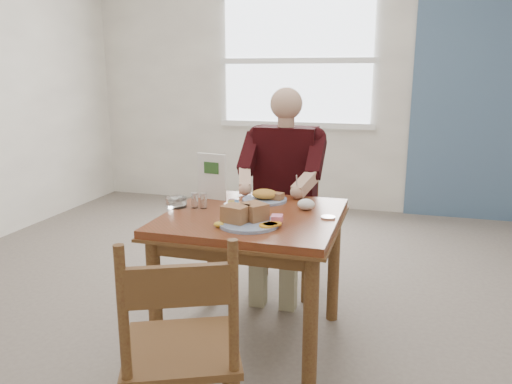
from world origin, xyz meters
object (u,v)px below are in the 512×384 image
(far_plate, at_px, (266,197))
(table, at_px, (253,233))
(chair_near, at_px, (182,353))
(chair_far, at_px, (286,221))
(near_plate, at_px, (248,217))
(diner, at_px, (284,176))

(far_plate, bearing_deg, table, -89.35)
(table, relative_size, chair_near, 0.97)
(chair_far, height_order, chair_near, same)
(chair_near, bearing_deg, near_plate, 88.02)
(chair_near, xyz_separation_m, far_plate, (-0.01, 1.21, 0.30))
(diner, bearing_deg, chair_far, 90.01)
(table, height_order, near_plate, near_plate)
(chair_near, distance_m, diner, 1.68)
(diner, relative_size, near_plate, 3.60)
(chair_near, relative_size, far_plate, 3.08)
(table, relative_size, chair_far, 0.97)
(diner, distance_m, near_plate, 0.91)
(near_plate, xyz_separation_m, far_plate, (-0.04, 0.47, -0.01))
(near_plate, bearing_deg, chair_far, 92.09)
(table, distance_m, diner, 0.73)
(table, height_order, chair_far, chair_far)
(diner, bearing_deg, far_plate, -90.40)
(chair_far, height_order, far_plate, chair_far)
(chair_far, distance_m, far_plate, 0.61)
(chair_far, relative_size, diner, 0.69)
(diner, bearing_deg, chair_near, -89.63)
(table, xyz_separation_m, near_plate, (0.04, -0.20, 0.15))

